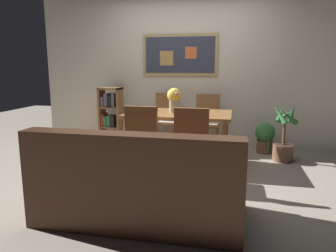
% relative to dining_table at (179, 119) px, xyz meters
% --- Properties ---
extents(ground_plane, '(12.00, 12.00, 0.00)m').
position_rel_dining_table_xyz_m(ground_plane, '(-0.04, -0.51, -0.63)').
color(ground_plane, gray).
extents(wall_back_with_painting, '(5.20, 0.14, 2.60)m').
position_rel_dining_table_xyz_m(wall_back_with_painting, '(-0.05, 1.14, 0.68)').
color(wall_back_with_painting, silver).
rests_on(wall_back_with_painting, ground_plane).
extents(dining_table, '(1.43, 0.88, 0.72)m').
position_rel_dining_table_xyz_m(dining_table, '(0.00, 0.00, 0.00)').
color(dining_table, brown).
rests_on(dining_table, ground_plane).
extents(dining_chair_far_left, '(0.40, 0.41, 0.91)m').
position_rel_dining_table_xyz_m(dining_chair_far_left, '(-0.36, 0.80, -0.09)').
color(dining_chair_far_left, brown).
rests_on(dining_chair_far_left, ground_plane).
extents(dining_chair_near_right, '(0.40, 0.41, 0.91)m').
position_rel_dining_table_xyz_m(dining_chair_near_right, '(0.30, -0.81, -0.09)').
color(dining_chair_near_right, brown).
rests_on(dining_chair_near_right, ground_plane).
extents(dining_chair_far_right, '(0.40, 0.41, 0.91)m').
position_rel_dining_table_xyz_m(dining_chair_far_right, '(0.33, 0.75, -0.09)').
color(dining_chair_far_right, brown).
rests_on(dining_chair_far_right, ground_plane).
extents(dining_chair_near_left, '(0.40, 0.41, 0.91)m').
position_rel_dining_table_xyz_m(dining_chair_near_left, '(-0.28, -0.77, -0.09)').
color(dining_chair_near_left, brown).
rests_on(dining_chair_near_left, ground_plane).
extents(leather_couch, '(1.80, 0.84, 0.84)m').
position_rel_dining_table_xyz_m(leather_couch, '(-0.05, -1.73, -0.32)').
color(leather_couch, '#472819').
rests_on(leather_couch, ground_plane).
extents(bookshelf, '(0.36, 0.28, 1.00)m').
position_rel_dining_table_xyz_m(bookshelf, '(-1.31, 0.74, -0.16)').
color(bookshelf, brown).
rests_on(bookshelf, ground_plane).
extents(potted_ivy, '(0.30, 0.30, 0.50)m').
position_rel_dining_table_xyz_m(potted_ivy, '(1.23, 0.81, -0.37)').
color(potted_ivy, brown).
rests_on(potted_ivy, ground_plane).
extents(potted_palm, '(0.39, 0.39, 0.85)m').
position_rel_dining_table_xyz_m(potted_palm, '(1.46, 0.41, -0.34)').
color(potted_palm, brown).
rests_on(potted_palm, ground_plane).
extents(flower_vase, '(0.20, 0.20, 0.34)m').
position_rel_dining_table_xyz_m(flower_vase, '(-0.07, 0.03, 0.29)').
color(flower_vase, tan).
rests_on(flower_vase, dining_table).
extents(tv_remote, '(0.16, 0.07, 0.02)m').
position_rel_dining_table_xyz_m(tv_remote, '(0.19, 0.12, 0.11)').
color(tv_remote, black).
rests_on(tv_remote, dining_table).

